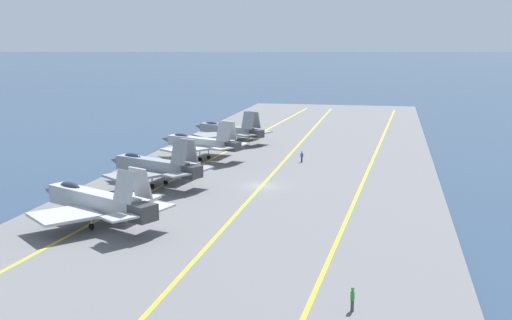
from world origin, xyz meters
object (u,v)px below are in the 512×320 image
Objects in this scene: parked_jet_fourth at (228,130)px; crew_blue_vest at (302,156)px; crew_green_vest at (352,298)px; parked_jet_second at (154,166)px; parked_jet_nearest at (95,201)px; parked_jet_third at (200,143)px.

parked_jet_fourth is 22.90m from crew_blue_vest.
crew_green_vest is at bearing -168.47° from crew_blue_vest.
parked_jet_second is 0.94× the size of parked_jet_fourth.
crew_green_vest is at bearing -159.16° from parked_jet_fourth.
parked_jet_nearest is 1.09× the size of parked_jet_third.
crew_blue_vest is at bearing 11.53° from crew_green_vest.
parked_jet_nearest is 9.78× the size of crew_blue_vest.
crew_blue_vest is (37.44, -15.61, -1.51)m from parked_jet_nearest.
crew_green_vest is at bearing -120.72° from parked_jet_nearest.
parked_jet_fourth is (54.05, 0.11, -0.27)m from parked_jet_nearest.
parked_jet_second is at bearing 38.91° from crew_green_vest.
parked_jet_nearest is at bearing 59.28° from crew_green_vest.
parked_jet_third reaches higher than crew_green_vest.
crew_green_vest is (-15.72, -26.45, -1.49)m from parked_jet_nearest.
parked_jet_nearest reaches higher than crew_blue_vest.
parked_jet_second is at bearing 140.69° from crew_blue_vest.
parked_jet_nearest is at bearing 157.37° from crew_blue_vest.
parked_jet_second is at bearing 1.75° from parked_jet_nearest.
crew_blue_vest is at bearing -39.31° from parked_jet_second.
parked_jet_fourth is 9.63× the size of crew_blue_vest.
parked_jet_nearest is at bearing -178.25° from parked_jet_second.
parked_jet_third is at bearing -179.65° from parked_jet_fourth.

